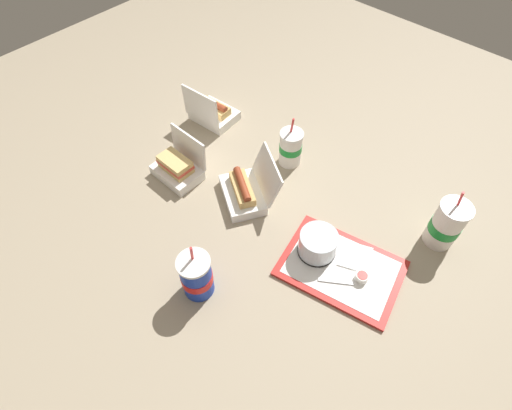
# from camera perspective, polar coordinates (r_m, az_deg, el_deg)

# --- Properties ---
(ground_plane) EXTENTS (3.20, 3.20, 0.00)m
(ground_plane) POSITION_cam_1_polar(r_m,az_deg,el_deg) (1.39, -1.55, -2.18)
(ground_plane) COLOR gray
(food_tray) EXTENTS (0.42, 0.33, 0.01)m
(food_tray) POSITION_cam_1_polar(r_m,az_deg,el_deg) (1.31, 12.04, -8.82)
(food_tray) COLOR red
(food_tray) RESTS_ON ground_plane
(cake_container) EXTENTS (0.12, 0.12, 0.09)m
(cake_container) POSITION_cam_1_polar(r_m,az_deg,el_deg) (1.29, 8.82, -5.55)
(cake_container) COLOR black
(cake_container) RESTS_ON food_tray
(ketchup_cup) EXTENTS (0.04, 0.04, 0.02)m
(ketchup_cup) POSITION_cam_1_polar(r_m,az_deg,el_deg) (1.29, 14.87, -9.90)
(ketchup_cup) COLOR white
(ketchup_cup) RESTS_ON food_tray
(napkin_stack) EXTENTS (0.13, 0.13, 0.00)m
(napkin_stack) POSITION_cam_1_polar(r_m,az_deg,el_deg) (1.33, 14.00, -7.15)
(napkin_stack) COLOR white
(napkin_stack) RESTS_ON food_tray
(plastic_fork) EXTENTS (0.10, 0.07, 0.00)m
(plastic_fork) POSITION_cam_1_polar(r_m,az_deg,el_deg) (1.28, 11.37, -10.64)
(plastic_fork) COLOR white
(plastic_fork) RESTS_ON food_tray
(clamshell_hotdog_front) EXTENTS (0.26, 0.26, 0.16)m
(clamshell_hotdog_front) POSITION_cam_1_polar(r_m,az_deg,el_deg) (1.42, -1.52, 2.09)
(clamshell_hotdog_front) COLOR white
(clamshell_hotdog_front) RESTS_ON ground_plane
(clamshell_sandwich_back) EXTENTS (0.18, 0.14, 0.16)m
(clamshell_sandwich_back) POSITION_cam_1_polar(r_m,az_deg,el_deg) (1.52, -11.09, 5.34)
(clamshell_sandwich_back) COLOR white
(clamshell_sandwich_back) RESTS_ON ground_plane
(clamshell_hotdog_center) EXTENTS (0.19, 0.16, 0.18)m
(clamshell_hotdog_center) POSITION_cam_1_polar(r_m,az_deg,el_deg) (1.73, -6.21, 13.05)
(clamshell_hotdog_center) COLOR white
(clamshell_hotdog_center) RESTS_ON ground_plane
(soda_cup_left) EXTENTS (0.10, 0.10, 0.24)m
(soda_cup_left) POSITION_cam_1_polar(r_m,az_deg,el_deg) (1.41, 25.54, -2.56)
(soda_cup_left) COLOR white
(soda_cup_left) RESTS_ON ground_plane
(soda_cup_front) EXTENTS (0.09, 0.09, 0.21)m
(soda_cup_front) POSITION_cam_1_polar(r_m,az_deg,el_deg) (1.52, 4.96, 8.16)
(soda_cup_front) COLOR white
(soda_cup_front) RESTS_ON ground_plane
(soda_cup_center) EXTENTS (0.10, 0.10, 0.22)m
(soda_cup_center) POSITION_cam_1_polar(r_m,az_deg,el_deg) (1.20, -8.50, -9.99)
(soda_cup_center) COLOR #1938B7
(soda_cup_center) RESTS_ON ground_plane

